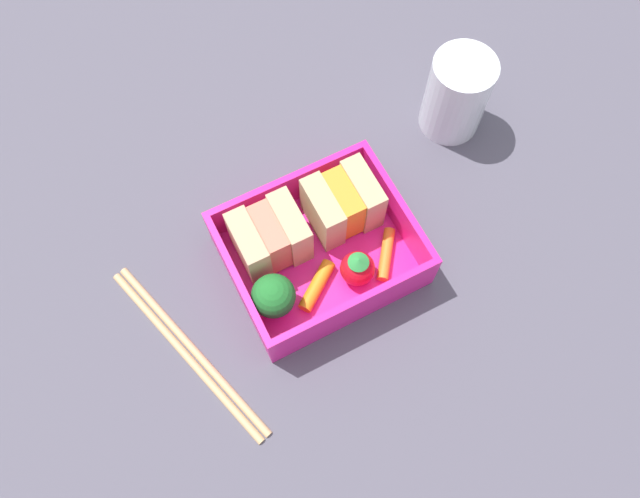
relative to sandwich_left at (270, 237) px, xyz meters
The scene contains 11 objects.
ground_plane 6.63cm from the sandwich_left, 35.84° to the right, with size 120.00×120.00×2.00cm, color #524E5C.
bento_tray 5.56cm from the sandwich_left, 35.84° to the right, with size 16.40×13.51×1.20cm, color #F11F8E.
bento_rim 4.53cm from the sandwich_left, 35.84° to the right, with size 16.40×13.51×4.24cm.
sandwich_left is the anchor object (origin of this frame).
sandwich_center_left 7.30cm from the sandwich_left, ahead, with size 6.06×5.27×5.33cm.
broccoli_floret 5.60cm from the sandwich_left, 112.17° to the right, with size 3.85×3.85×4.87cm.
carrot_stick_left 6.04cm from the sandwich_left, 69.99° to the right, with size 1.27×1.27×4.91cm, color orange.
strawberry_far_left 8.25cm from the sandwich_left, 45.54° to the right, with size 3.14×3.14×3.74cm.
carrot_stick_far_left 10.74cm from the sandwich_left, 31.52° to the right, with size 1.06×1.06×4.97cm, color orange.
chopstick_pair 12.34cm from the sandwich_left, 154.46° to the right, with size 7.20×20.05×0.70cm.
drinking_glass 23.07cm from the sandwich_left, 12.66° to the left, with size 6.13×6.13×8.77cm, color white.
Camera 1 is at (-9.74, -18.92, 54.51)cm, focal length 35.00 mm.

